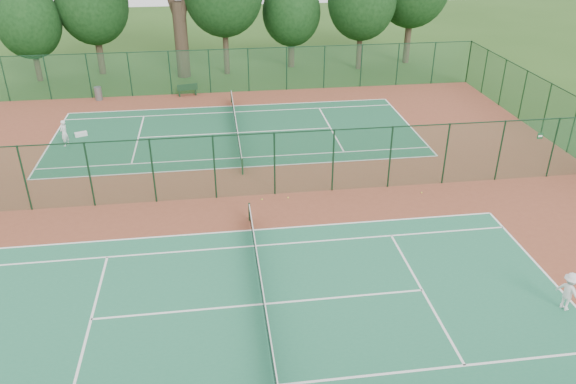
% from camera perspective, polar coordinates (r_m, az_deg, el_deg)
% --- Properties ---
extents(ground, '(120.00, 120.00, 0.00)m').
position_cam_1_polar(ground, '(29.59, -4.29, -0.39)').
color(ground, '#274A17').
rests_on(ground, ground).
extents(red_pad, '(40.00, 36.00, 0.01)m').
position_cam_1_polar(red_pad, '(29.58, -4.29, -0.38)').
color(red_pad, brown).
rests_on(red_pad, ground).
extents(court_near, '(23.77, 10.97, 0.01)m').
position_cam_1_polar(court_near, '(22.05, -2.60, -11.32)').
color(court_near, '#226C4B').
rests_on(court_near, red_pad).
extents(court_far, '(23.77, 10.97, 0.01)m').
position_cam_1_polar(court_far, '(37.76, -5.27, 6.01)').
color(court_far, '#1B5739').
rests_on(court_far, red_pad).
extents(fence_north, '(40.00, 0.09, 3.50)m').
position_cam_1_polar(fence_north, '(45.75, -6.01, 12.17)').
color(fence_north, '#1A4E2E').
rests_on(fence_north, ground).
extents(fence_divider, '(40.00, 0.09, 3.50)m').
position_cam_1_polar(fence_divider, '(28.80, -4.42, 2.70)').
color(fence_divider, '#174629').
rests_on(fence_divider, ground).
extents(tennis_net_near, '(0.10, 12.90, 0.97)m').
position_cam_1_polar(tennis_net_near, '(21.72, -2.63, -10.24)').
color(tennis_net_near, '#13351D').
rests_on(tennis_net_near, ground).
extents(tennis_net_far, '(0.10, 12.90, 0.97)m').
position_cam_1_polar(tennis_net_far, '(37.57, -5.30, 6.76)').
color(tennis_net_far, '#133619').
rests_on(tennis_net_far, ground).
extents(player_near, '(0.95, 1.18, 1.60)m').
position_cam_1_polar(player_near, '(23.80, 26.66, -9.02)').
color(player_near, silver).
rests_on(player_near, court_near).
extents(player_far, '(0.59, 0.71, 1.67)m').
position_cam_1_polar(player_far, '(37.97, -21.79, 5.58)').
color(player_far, silver).
rests_on(player_far, court_far).
extents(trash_bin, '(0.69, 0.69, 1.03)m').
position_cam_1_polar(trash_bin, '(46.32, -18.71, 9.46)').
color(trash_bin, slate).
rests_on(trash_bin, red_pad).
extents(bench, '(1.65, 0.74, 0.99)m').
position_cam_1_polar(bench, '(45.62, -10.19, 10.21)').
color(bench, black).
rests_on(bench, red_pad).
extents(kit_bag, '(0.82, 0.54, 0.29)m').
position_cam_1_polar(kit_bag, '(39.42, -20.28, 5.53)').
color(kit_bag, silver).
rests_on(kit_bag, red_pad).
extents(stray_ball_a, '(0.07, 0.07, 0.07)m').
position_cam_1_polar(stray_ball_a, '(29.24, 0.01, -0.57)').
color(stray_ball_a, yellow).
rests_on(stray_ball_a, red_pad).
extents(stray_ball_b, '(0.07, 0.07, 0.07)m').
position_cam_1_polar(stray_ball_b, '(30.56, 13.42, -0.06)').
color(stray_ball_b, yellow).
rests_on(stray_ball_b, red_pad).
extents(stray_ball_c, '(0.07, 0.07, 0.07)m').
position_cam_1_polar(stray_ball_c, '(29.10, -2.66, -0.74)').
color(stray_ball_c, '#CDF037').
rests_on(stray_ball_c, red_pad).
extents(evergreen_row, '(39.00, 5.00, 12.00)m').
position_cam_1_polar(evergreen_row, '(52.25, -5.67, 12.14)').
color(evergreen_row, black).
rests_on(evergreen_row, ground).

